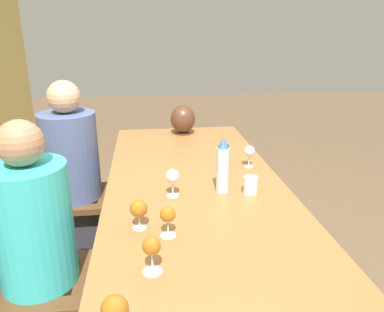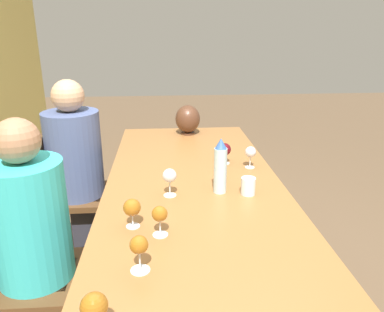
% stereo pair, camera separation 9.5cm
% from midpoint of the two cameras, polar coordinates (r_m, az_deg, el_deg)
% --- Properties ---
extents(ground_plane, '(14.00, 14.00, 0.00)m').
position_cam_midpoint_polar(ground_plane, '(2.39, -0.52, -21.49)').
color(ground_plane, brown).
extents(dining_table, '(2.44, 0.96, 0.75)m').
position_cam_midpoint_polar(dining_table, '(2.01, -0.57, -6.64)').
color(dining_table, '#936033').
rests_on(dining_table, ground_plane).
extents(water_bottle, '(0.07, 0.07, 0.29)m').
position_cam_midpoint_polar(water_bottle, '(1.89, 3.27, -1.55)').
color(water_bottle, '#ADCCD6').
rests_on(water_bottle, dining_table).
extents(water_tumbler, '(0.07, 0.07, 0.09)m').
position_cam_midpoint_polar(water_tumbler, '(1.92, 7.51, -4.41)').
color(water_tumbler, silver).
rests_on(water_tumbler, dining_table).
extents(vase, '(0.19, 0.19, 0.23)m').
position_cam_midpoint_polar(vase, '(2.93, -2.34, 5.62)').
color(vase, '#4C2D1E').
rests_on(vase, dining_table).
extents(wine_glass_0, '(0.08, 0.08, 0.13)m').
position_cam_midpoint_polar(wine_glass_0, '(2.31, 3.65, 1.01)').
color(wine_glass_0, silver).
rests_on(wine_glass_0, dining_table).
extents(wine_glass_1, '(0.07, 0.07, 0.14)m').
position_cam_midpoint_polar(wine_glass_1, '(1.86, -4.45, -3.18)').
color(wine_glass_1, silver).
rests_on(wine_glass_1, dining_table).
extents(wine_glass_2, '(0.07, 0.07, 0.13)m').
position_cam_midpoint_polar(wine_glass_2, '(1.59, -9.84, -8.01)').
color(wine_glass_2, silver).
rests_on(wine_glass_2, dining_table).
extents(wine_glass_3, '(0.07, 0.07, 0.14)m').
position_cam_midpoint_polar(wine_glass_3, '(1.32, -8.30, -13.64)').
color(wine_glass_3, silver).
rests_on(wine_glass_3, dining_table).
extents(wine_glass_4, '(0.07, 0.07, 0.13)m').
position_cam_midpoint_polar(wine_glass_4, '(2.26, 7.56, 0.66)').
color(wine_glass_4, silver).
rests_on(wine_glass_4, dining_table).
extents(wine_glass_5, '(0.08, 0.08, 0.14)m').
position_cam_midpoint_polar(wine_glass_5, '(1.10, -14.31, -21.83)').
color(wine_glass_5, silver).
rests_on(wine_glass_5, dining_table).
extents(wine_glass_7, '(0.06, 0.06, 0.13)m').
position_cam_midpoint_polar(wine_glass_7, '(1.52, -5.53, -9.03)').
color(wine_glass_7, silver).
rests_on(wine_glass_7, dining_table).
extents(chair_near, '(0.44, 0.44, 0.88)m').
position_cam_midpoint_polar(chair_near, '(1.95, -25.34, -16.28)').
color(chair_near, brown).
rests_on(chair_near, ground_plane).
extents(chair_far, '(0.44, 0.44, 0.88)m').
position_cam_midpoint_polar(chair_far, '(2.70, -19.82, -5.40)').
color(chair_far, brown).
rests_on(chair_far, ground_plane).
extents(person_near, '(0.34, 0.34, 1.21)m').
position_cam_midpoint_polar(person_near, '(1.84, -23.66, -12.18)').
color(person_near, '#2D2D38').
rests_on(person_near, ground_plane).
extents(person_far, '(0.36, 0.36, 1.25)m').
position_cam_midpoint_polar(person_far, '(2.62, -18.53, -1.82)').
color(person_far, '#2D2D38').
rests_on(person_far, ground_plane).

